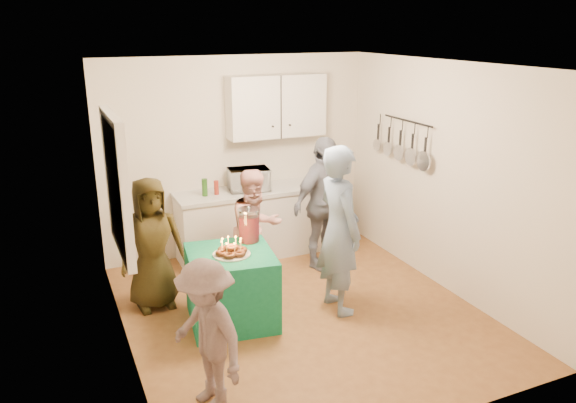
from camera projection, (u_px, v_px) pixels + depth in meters
name	position (u px, v px, depth m)	size (l,w,h in m)	color
floor	(301.00, 312.00, 6.06)	(4.00, 4.00, 0.00)	brown
ceiling	(303.00, 65.00, 5.27)	(4.00, 4.00, 0.00)	white
back_wall	(237.00, 156.00, 7.41)	(3.60, 3.60, 0.00)	silver
left_wall	(119.00, 221.00, 4.97)	(4.00, 4.00, 0.00)	silver
right_wall	(445.00, 178.00, 6.36)	(4.00, 4.00, 0.00)	silver
window_night	(115.00, 185.00, 5.17)	(0.04, 1.00, 1.20)	black
counter	(261.00, 223.00, 7.49)	(2.20, 0.58, 0.86)	white
countertop	(260.00, 190.00, 7.35)	(2.24, 0.62, 0.05)	beige
upper_cabinet	(276.00, 106.00, 7.27)	(1.30, 0.30, 0.80)	white
pot_rack	(405.00, 141.00, 6.85)	(0.12, 1.00, 0.60)	black
microwave	(249.00, 179.00, 7.24)	(0.51, 0.35, 0.28)	white
party_table	(231.00, 287.00, 5.77)	(0.85, 0.85, 0.76)	#117147
donut_cake	(231.00, 246.00, 5.59)	(0.38, 0.38, 0.18)	#381C0C
punch_jar	(249.00, 226.00, 5.93)	(0.22, 0.22, 0.34)	red
man_birthday	(339.00, 230.00, 5.88)	(0.66, 0.44, 1.81)	#7990B1
woman_back_left	(152.00, 244.00, 5.98)	(0.71, 0.46, 1.46)	#524317
woman_back_center	(256.00, 230.00, 6.43)	(0.69, 0.54, 1.43)	#CD6D6B
woman_back_right	(322.00, 203.00, 6.97)	(0.98, 0.41, 1.68)	black
child_near_left	(207.00, 335.00, 4.42)	(0.82, 0.47, 1.26)	#5D4B4B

